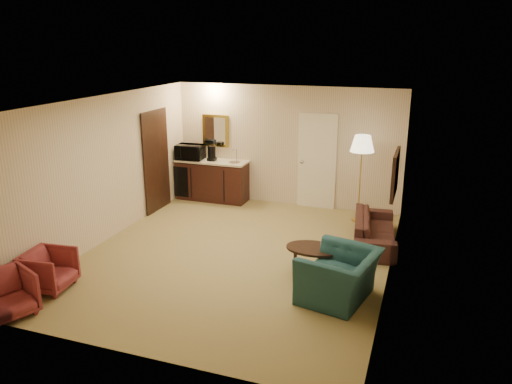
% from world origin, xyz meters
% --- Properties ---
extents(ground, '(6.00, 6.00, 0.00)m').
position_xyz_m(ground, '(0.00, 0.00, 0.00)').
color(ground, '#9C8B4F').
rests_on(ground, ground).
extents(room_walls, '(5.02, 6.01, 2.61)m').
position_xyz_m(room_walls, '(-0.10, 0.77, 1.72)').
color(room_walls, beige).
rests_on(room_walls, ground).
extents(wetbar_cabinet, '(1.64, 0.58, 0.92)m').
position_xyz_m(wetbar_cabinet, '(-1.65, 2.72, 0.46)').
color(wetbar_cabinet, '#341110').
rests_on(wetbar_cabinet, ground).
extents(sofa, '(0.76, 1.87, 0.71)m').
position_xyz_m(sofa, '(2.15, 1.29, 0.35)').
color(sofa, black).
rests_on(sofa, ground).
extents(teal_armchair, '(0.92, 1.21, 0.94)m').
position_xyz_m(teal_armchair, '(1.90, -0.90, 0.47)').
color(teal_armchair, '#1D4A48').
rests_on(teal_armchair, ground).
extents(rose_chair_near, '(0.66, 0.69, 0.65)m').
position_xyz_m(rose_chair_near, '(-2.15, -2.00, 0.33)').
color(rose_chair_near, maroon).
rests_on(rose_chair_near, ground).
extents(rose_chair_far, '(0.82, 0.84, 0.67)m').
position_xyz_m(rose_chair_far, '(-2.15, -2.80, 0.34)').
color(rose_chair_far, maroon).
rests_on(rose_chair_far, ground).
extents(coffee_table, '(0.98, 0.80, 0.49)m').
position_xyz_m(coffee_table, '(1.40, -0.34, 0.24)').
color(coffee_table, black).
rests_on(coffee_table, ground).
extents(floor_lamp, '(0.47, 0.47, 1.76)m').
position_xyz_m(floor_lamp, '(1.70, 2.40, 0.88)').
color(floor_lamp, gold).
rests_on(floor_lamp, ground).
extents(waste_bin, '(0.25, 0.25, 0.29)m').
position_xyz_m(waste_bin, '(-1.00, 2.65, 0.15)').
color(waste_bin, black).
rests_on(waste_bin, ground).
extents(microwave, '(0.62, 0.37, 0.41)m').
position_xyz_m(microwave, '(-2.15, 2.65, 1.13)').
color(microwave, black).
rests_on(microwave, wetbar_cabinet).
extents(coffee_maker, '(0.22, 0.22, 0.33)m').
position_xyz_m(coffee_maker, '(-1.64, 2.70, 1.09)').
color(coffee_maker, black).
rests_on(coffee_maker, wetbar_cabinet).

